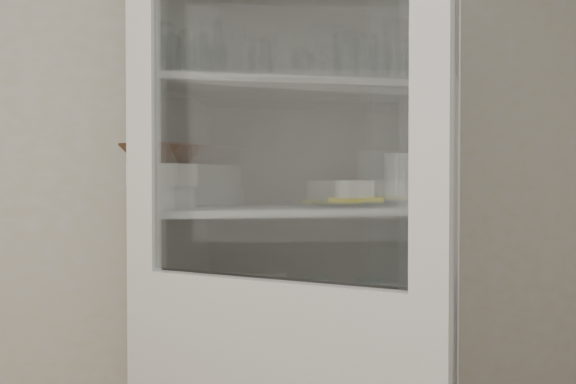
{
  "coord_description": "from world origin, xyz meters",
  "views": [
    {
      "loc": [
        -0.24,
        -0.81,
        1.36
      ],
      "look_at": [
        0.2,
        1.27,
        1.31
      ],
      "focal_mm": 40.0,
      "sensor_mm": 36.0,
      "label": 1
    }
  ],
  "objects_px": {
    "pantry_cabinet": "(284,299)",
    "plate_stack_back": "(162,198)",
    "terracotta_bowl": "(162,154)",
    "mug_teal": "(332,308)",
    "white_canister": "(223,305)",
    "goblet_3": "(382,69)",
    "goblet_2": "(302,68)",
    "goblet_1": "(216,61)",
    "cream_bowl": "(163,175)",
    "white_ramekin": "(355,189)",
    "glass_platter": "(355,204)",
    "grey_bowl_stack": "(403,180)",
    "measuring_cups": "(240,328)",
    "teal_jar": "(273,310)",
    "mug_white": "(357,315)",
    "mug_blue": "(410,309)",
    "plate_stack_front": "(163,197)",
    "yellow_trivet": "(355,199)",
    "goblet_0": "(217,63)",
    "cupboard_door": "(271,371)"
  },
  "relations": [
    {
      "from": "mug_blue",
      "to": "terracotta_bowl",
      "type": "bearing_deg",
      "value": -157.8
    },
    {
      "from": "cupboard_door",
      "to": "white_ramekin",
      "type": "height_order",
      "value": "cupboard_door"
    },
    {
      "from": "pantry_cabinet",
      "to": "glass_platter",
      "type": "bearing_deg",
      "value": -17.36
    },
    {
      "from": "goblet_0",
      "to": "mug_white",
      "type": "bearing_deg",
      "value": -20.85
    },
    {
      "from": "goblet_0",
      "to": "plate_stack_back",
      "type": "xyz_separation_m",
      "value": [
        -0.18,
        0.05,
        -0.45
      ]
    },
    {
      "from": "goblet_3",
      "to": "glass_platter",
      "type": "height_order",
      "value": "goblet_3"
    },
    {
      "from": "mug_teal",
      "to": "cupboard_door",
      "type": "bearing_deg",
      "value": -109.96
    },
    {
      "from": "mug_blue",
      "to": "white_canister",
      "type": "distance_m",
      "value": 0.63
    },
    {
      "from": "mug_blue",
      "to": "mug_teal",
      "type": "distance_m",
      "value": 0.26
    },
    {
      "from": "white_ramekin",
      "to": "measuring_cups",
      "type": "relative_size",
      "value": 1.21
    },
    {
      "from": "goblet_2",
      "to": "yellow_trivet",
      "type": "relative_size",
      "value": 0.92
    },
    {
      "from": "terracotta_bowl",
      "to": "plate_stack_front",
      "type": "bearing_deg",
      "value": 0.0
    },
    {
      "from": "terracotta_bowl",
      "to": "white_ramekin",
      "type": "height_order",
      "value": "terracotta_bowl"
    },
    {
      "from": "plate_stack_back",
      "to": "cream_bowl",
      "type": "bearing_deg",
      "value": -90.0
    },
    {
      "from": "cream_bowl",
      "to": "grey_bowl_stack",
      "type": "xyz_separation_m",
      "value": [
        0.82,
        0.04,
        -0.01
      ]
    },
    {
      "from": "goblet_3",
      "to": "white_ramekin",
      "type": "height_order",
      "value": "goblet_3"
    },
    {
      "from": "plate_stack_back",
      "to": "terracotta_bowl",
      "type": "relative_size",
      "value": 0.78
    },
    {
      "from": "cream_bowl",
      "to": "white_canister",
      "type": "relative_size",
      "value": 1.56
    },
    {
      "from": "goblet_2",
      "to": "goblet_1",
      "type": "bearing_deg",
      "value": -175.1
    },
    {
      "from": "plate_stack_front",
      "to": "grey_bowl_stack",
      "type": "bearing_deg",
      "value": 2.55
    },
    {
      "from": "measuring_cups",
      "to": "teal_jar",
      "type": "bearing_deg",
      "value": 37.29
    },
    {
      "from": "mug_teal",
      "to": "goblet_2",
      "type": "bearing_deg",
      "value": 141.66
    },
    {
      "from": "grey_bowl_stack",
      "to": "white_canister",
      "type": "relative_size",
      "value": 1.26
    },
    {
      "from": "cupboard_door",
      "to": "goblet_1",
      "type": "height_order",
      "value": "cupboard_door"
    },
    {
      "from": "yellow_trivet",
      "to": "teal_jar",
      "type": "relative_size",
      "value": 1.64
    },
    {
      "from": "cream_bowl",
      "to": "white_ramekin",
      "type": "bearing_deg",
      "value": 1.39
    },
    {
      "from": "cream_bowl",
      "to": "plate_stack_back",
      "type": "bearing_deg",
      "value": 90.0
    },
    {
      "from": "plate_stack_front",
      "to": "teal_jar",
      "type": "height_order",
      "value": "plate_stack_front"
    },
    {
      "from": "cupboard_door",
      "to": "goblet_3",
      "type": "bearing_deg",
      "value": 89.39
    },
    {
      "from": "goblet_1",
      "to": "grey_bowl_stack",
      "type": "bearing_deg",
      "value": -6.51
    },
    {
      "from": "plate_stack_front",
      "to": "mug_blue",
      "type": "distance_m",
      "value": 0.91
    },
    {
      "from": "terracotta_bowl",
      "to": "mug_teal",
      "type": "height_order",
      "value": "terracotta_bowl"
    },
    {
      "from": "goblet_1",
      "to": "terracotta_bowl",
      "type": "distance_m",
      "value": 0.38
    },
    {
      "from": "goblet_1",
      "to": "mug_blue",
      "type": "relative_size",
      "value": 1.31
    },
    {
      "from": "goblet_1",
      "to": "teal_jar",
      "type": "relative_size",
      "value": 1.61
    },
    {
      "from": "goblet_0",
      "to": "cream_bowl",
      "type": "distance_m",
      "value": 0.43
    },
    {
      "from": "pantry_cabinet",
      "to": "plate_stack_front",
      "type": "xyz_separation_m",
      "value": [
        -0.41,
        -0.09,
        0.36
      ]
    },
    {
      "from": "white_canister",
      "to": "cupboard_door",
      "type": "bearing_deg",
      "value": -83.85
    },
    {
      "from": "goblet_1",
      "to": "pantry_cabinet",
      "type": "bearing_deg",
      "value": -5.54
    },
    {
      "from": "mug_teal",
      "to": "mug_white",
      "type": "xyz_separation_m",
      "value": [
        0.05,
        -0.11,
        -0.0
      ]
    },
    {
      "from": "mug_teal",
      "to": "mug_blue",
      "type": "bearing_deg",
      "value": -5.2
    },
    {
      "from": "pantry_cabinet",
      "to": "plate_stack_back",
      "type": "relative_size",
      "value": 10.62
    },
    {
      "from": "pantry_cabinet",
      "to": "white_ramekin",
      "type": "relative_size",
      "value": 15.56
    },
    {
      "from": "plate_stack_back",
      "to": "glass_platter",
      "type": "xyz_separation_m",
      "value": [
        0.64,
        -0.13,
        -0.02
      ]
    },
    {
      "from": "glass_platter",
      "to": "yellow_trivet",
      "type": "bearing_deg",
      "value": 0.0
    },
    {
      "from": "goblet_2",
      "to": "cream_bowl",
      "type": "relative_size",
      "value": 0.73
    },
    {
      "from": "mug_teal",
      "to": "mug_white",
      "type": "distance_m",
      "value": 0.13
    },
    {
      "from": "white_canister",
      "to": "goblet_3",
      "type": "bearing_deg",
      "value": 6.15
    },
    {
      "from": "goblet_1",
      "to": "mug_blue",
      "type": "xyz_separation_m",
      "value": [
        0.64,
        -0.14,
        -0.84
      ]
    },
    {
      "from": "grey_bowl_stack",
      "to": "goblet_2",
      "type": "bearing_deg",
      "value": 163.52
    }
  ]
}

